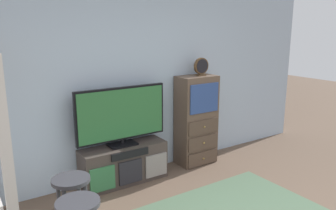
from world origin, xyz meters
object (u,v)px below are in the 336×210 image
side_cabinet (196,120)px  desk_clock (201,67)px  bar_stool_far (72,196)px  television (122,115)px  media_console (124,164)px

side_cabinet → desk_clock: 0.79m
side_cabinet → bar_stool_far: 2.39m
television → desk_clock: desk_clock is taller
television → side_cabinet: size_ratio=0.92×
media_console → desk_clock: (1.25, -0.00, 1.19)m
bar_stool_far → side_cabinet: bearing=24.1°
side_cabinet → bar_stool_far: size_ratio=1.88×
television → side_cabinet: (1.20, -0.01, -0.26)m
media_console → desk_clock: 1.73m
desk_clock → bar_stool_far: (-2.23, -0.96, -0.93)m
bar_stool_far → desk_clock: bearing=23.3°
side_cabinet → bar_stool_far: bearing=-155.9°
bar_stool_far → media_console: bearing=44.5°
side_cabinet → media_console: bearing=-179.5°
television → side_cabinet: bearing=-0.7°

